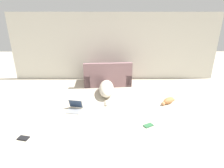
# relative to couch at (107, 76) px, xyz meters

# --- Properties ---
(ground_plane) EXTENTS (20.00, 20.00, 0.00)m
(ground_plane) POSITION_rel_couch_xyz_m (0.26, -3.41, -0.27)
(ground_plane) COLOR #BCB29E
(wall_back) EXTENTS (7.55, 0.06, 2.41)m
(wall_back) POSITION_rel_couch_xyz_m (0.26, 0.59, 0.94)
(wall_back) COLOR beige
(wall_back) RESTS_ON ground_plane
(couch) EXTENTS (1.67, 1.04, 0.83)m
(couch) POSITION_rel_couch_xyz_m (0.00, 0.00, 0.00)
(couch) COLOR gray
(couch) RESTS_ON ground_plane
(dog) EXTENTS (0.46, 1.64, 0.37)m
(dog) POSITION_rel_couch_xyz_m (-0.02, -0.84, -0.08)
(dog) COLOR beige
(dog) RESTS_ON ground_plane
(cat) EXTENTS (0.51, 0.41, 0.16)m
(cat) POSITION_rel_couch_xyz_m (1.70, -1.58, -0.19)
(cat) COLOR #BC7A47
(cat) RESTS_ON ground_plane
(laptop_open) EXTENTS (0.41, 0.40, 0.25)m
(laptop_open) POSITION_rel_couch_xyz_m (-0.79, -1.94, -0.18)
(laptop_open) COLOR gray
(laptop_open) RESTS_ON ground_plane
(book_black) EXTENTS (0.23, 0.17, 0.02)m
(book_black) POSITION_rel_couch_xyz_m (-1.57, -3.09, -0.25)
(book_black) COLOR black
(book_black) RESTS_ON ground_plane
(book_green) EXTENTS (0.24, 0.20, 0.02)m
(book_green) POSITION_rel_couch_xyz_m (0.94, -2.67, -0.25)
(book_green) COLOR #2D663D
(book_green) RESTS_ON ground_plane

